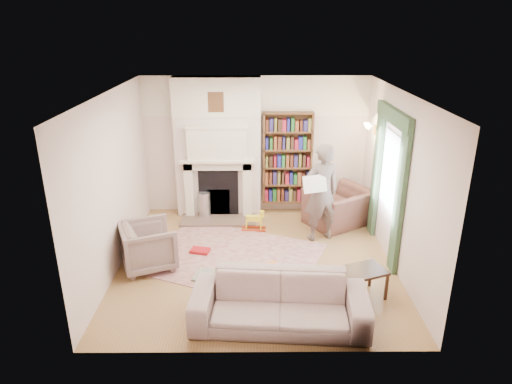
{
  "coord_description": "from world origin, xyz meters",
  "views": [
    {
      "loc": [
        -0.04,
        -6.77,
        3.82
      ],
      "look_at": [
        0.0,
        0.25,
        1.15
      ],
      "focal_mm": 32.0,
      "sensor_mm": 36.0,
      "label": 1
    }
  ],
  "objects_px": {
    "coffee_table": "(360,284)",
    "rocking_horse": "(254,220)",
    "sofa": "(279,302)",
    "man_reading": "(321,193)",
    "bookcase": "(287,158)",
    "paraffin_heater": "(204,205)",
    "armchair_reading": "(338,208)",
    "armchair_left": "(148,246)"
  },
  "relations": [
    {
      "from": "bookcase",
      "to": "sofa",
      "type": "height_order",
      "value": "bookcase"
    },
    {
      "from": "armchair_reading",
      "to": "rocking_horse",
      "type": "height_order",
      "value": "armchair_reading"
    },
    {
      "from": "man_reading",
      "to": "rocking_horse",
      "type": "distance_m",
      "value": 1.45
    },
    {
      "from": "armchair_reading",
      "to": "coffee_table",
      "type": "height_order",
      "value": "armchair_reading"
    },
    {
      "from": "coffee_table",
      "to": "rocking_horse",
      "type": "bearing_deg",
      "value": 102.32
    },
    {
      "from": "paraffin_heater",
      "to": "armchair_reading",
      "type": "bearing_deg",
      "value": -7.72
    },
    {
      "from": "man_reading",
      "to": "rocking_horse",
      "type": "relative_size",
      "value": 3.94
    },
    {
      "from": "sofa",
      "to": "coffee_table",
      "type": "relative_size",
      "value": 3.3
    },
    {
      "from": "armchair_left",
      "to": "sofa",
      "type": "xyz_separation_m",
      "value": [
        2.04,
        -1.51,
        -0.04
      ]
    },
    {
      "from": "armchair_left",
      "to": "sofa",
      "type": "bearing_deg",
      "value": -149.11
    },
    {
      "from": "armchair_reading",
      "to": "sofa",
      "type": "xyz_separation_m",
      "value": [
        -1.33,
        -3.13,
        -0.03
      ]
    },
    {
      "from": "armchair_reading",
      "to": "paraffin_heater",
      "type": "bearing_deg",
      "value": -39.77
    },
    {
      "from": "armchair_reading",
      "to": "man_reading",
      "type": "distance_m",
      "value": 0.92
    },
    {
      "from": "paraffin_heater",
      "to": "rocking_horse",
      "type": "distance_m",
      "value": 1.17
    },
    {
      "from": "man_reading",
      "to": "coffee_table",
      "type": "height_order",
      "value": "man_reading"
    },
    {
      "from": "armchair_left",
      "to": "paraffin_heater",
      "type": "height_order",
      "value": "armchair_left"
    },
    {
      "from": "man_reading",
      "to": "paraffin_heater",
      "type": "distance_m",
      "value": 2.49
    },
    {
      "from": "paraffin_heater",
      "to": "rocking_horse",
      "type": "relative_size",
      "value": 1.19
    },
    {
      "from": "sofa",
      "to": "coffee_table",
      "type": "height_order",
      "value": "sofa"
    },
    {
      "from": "coffee_table",
      "to": "rocking_horse",
      "type": "height_order",
      "value": "coffee_table"
    },
    {
      "from": "paraffin_heater",
      "to": "rocking_horse",
      "type": "height_order",
      "value": "paraffin_heater"
    },
    {
      "from": "rocking_horse",
      "to": "armchair_reading",
      "type": "bearing_deg",
      "value": 12.26
    },
    {
      "from": "paraffin_heater",
      "to": "bookcase",
      "type": "bearing_deg",
      "value": 10.64
    },
    {
      "from": "armchair_reading",
      "to": "paraffin_heater",
      "type": "relative_size",
      "value": 2.06
    },
    {
      "from": "armchair_reading",
      "to": "armchair_left",
      "type": "height_order",
      "value": "armchair_left"
    },
    {
      "from": "bookcase",
      "to": "coffee_table",
      "type": "bearing_deg",
      "value": -75.11
    },
    {
      "from": "bookcase",
      "to": "coffee_table",
      "type": "height_order",
      "value": "bookcase"
    },
    {
      "from": "man_reading",
      "to": "rocking_horse",
      "type": "height_order",
      "value": "man_reading"
    },
    {
      "from": "man_reading",
      "to": "coffee_table",
      "type": "bearing_deg",
      "value": 81.15
    },
    {
      "from": "man_reading",
      "to": "rocking_horse",
      "type": "xyz_separation_m",
      "value": [
        -1.21,
        0.36,
        -0.71
      ]
    },
    {
      "from": "bookcase",
      "to": "armchair_left",
      "type": "relative_size",
      "value": 2.22
    },
    {
      "from": "armchair_reading",
      "to": "coffee_table",
      "type": "distance_m",
      "value": 2.53
    },
    {
      "from": "bookcase",
      "to": "armchair_left",
      "type": "bearing_deg",
      "value": -136.31
    },
    {
      "from": "coffee_table",
      "to": "armchair_left",
      "type": "bearing_deg",
      "value": 142.76
    },
    {
      "from": "armchair_reading",
      "to": "armchair_left",
      "type": "xyz_separation_m",
      "value": [
        -3.37,
        -1.61,
        0.01
      ]
    },
    {
      "from": "rocking_horse",
      "to": "paraffin_heater",
      "type": "bearing_deg",
      "value": 153.37
    },
    {
      "from": "armchair_reading",
      "to": "paraffin_heater",
      "type": "height_order",
      "value": "armchair_reading"
    },
    {
      "from": "bookcase",
      "to": "armchair_reading",
      "type": "bearing_deg",
      "value": -34.9
    },
    {
      "from": "armchair_left",
      "to": "armchair_reading",
      "type": "bearing_deg",
      "value": -86.99
    },
    {
      "from": "sofa",
      "to": "man_reading",
      "type": "xyz_separation_m",
      "value": [
        0.88,
        2.53,
        0.57
      ]
    },
    {
      "from": "coffee_table",
      "to": "sofa",
      "type": "bearing_deg",
      "value": -174.84
    },
    {
      "from": "bookcase",
      "to": "coffee_table",
      "type": "xyz_separation_m",
      "value": [
        0.85,
        -3.2,
        -0.95
      ]
    }
  ]
}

